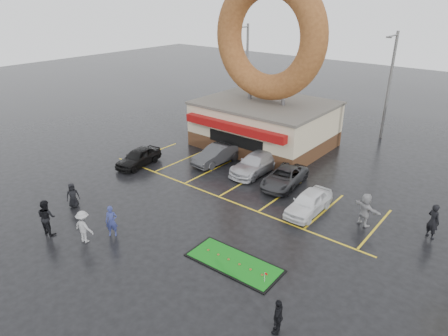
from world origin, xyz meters
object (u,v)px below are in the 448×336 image
Objects in this scene: car_grey at (284,177)px; streetlight_left at (247,67)px; donut_shop at (266,92)px; dumpster at (212,131)px; putting_green at (234,263)px; car_silver at (256,163)px; car_white at (309,202)px; person_blue at (111,221)px; car_dgrey at (217,154)px; person_cameraman at (278,316)px; car_black at (138,157)px; streetlight_mid at (389,84)px.

streetlight_left is at bearing 128.23° from car_grey.
donut_shop reaches higher than dumpster.
car_silver is at bearing 119.37° from putting_green.
car_silver is at bearing -51.08° from streetlight_left.
car_white reaches higher than dumpster.
person_blue is at bearing -161.74° from putting_green.
streetlight_left is 2.15× the size of car_dgrey.
car_dgrey is at bearing 165.13° from car_white.
donut_shop reaches higher than car_grey.
car_grey is at bearing -23.43° from dumpster.
streetlight_left reaches higher than putting_green.
streetlight_left is at bearing 69.19° from person_blue.
person_cameraman is 4.52m from putting_green.
putting_green is at bearing -93.89° from car_white.
car_grey is (10.12, 3.91, -0.06)m from car_black.
donut_shop reaches higher than putting_green.
streetlight_mid is 15.92m from car_dgrey.
putting_green is (6.45, 2.13, -0.82)m from person_blue.
car_grey is at bearing -165.62° from person_cameraman.
putting_green is (2.54, -8.74, -0.56)m from car_grey.
streetlight_mid is at bearing 92.27° from putting_green.
dumpster reaches higher than putting_green.
donut_shop is at bearing 118.63° from car_silver.
dumpster is (-16.21, 15.13, -0.11)m from person_cameraman.
car_black is 0.92× the size of car_dgrey.
streetlight_mid is at bearing 76.60° from car_grey.
car_white is (15.30, -14.71, -4.13)m from streetlight_left.
streetlight_mid is 21.43m from car_black.
car_silver is at bearing -27.24° from dumpster.
car_grey is (5.91, -0.11, -0.09)m from car_dgrey.
person_cameraman is (3.41, -8.82, 0.11)m from car_white.
person_blue reaches higher than dumpster.
car_black is 0.89× the size of car_grey.
person_blue is at bearing -106.52° from person_cameraman.
donut_shop is at bearing -160.43° from person_cameraman.
car_grey is (-1.66, -13.50, -4.19)m from streetlight_mid.
dumpster is (0.28, 8.02, -0.00)m from car_black.
dumpster is (-3.93, 4.00, -0.04)m from car_dgrey.
donut_shop is at bearing 54.33° from person_blue.
streetlight_left is 2.10× the size of car_grey.
car_white is at bearing -9.35° from car_dgrey.
car_dgrey is at bearing 59.67° from person_blue.
streetlight_mid is 5.27× the size of person_blue.
car_dgrey is at bearing -62.58° from streetlight_left.
dumpster is at bearing 70.96° from person_blue.
person_cameraman reaches higher than car_silver.
car_silver is 1.01× the size of putting_green.
putting_green is (-3.83, 2.28, -0.73)m from person_cameraman.
car_silver is at bearing 12.89° from car_dgrey.
putting_green is at bearing -87.73° from streetlight_mid.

